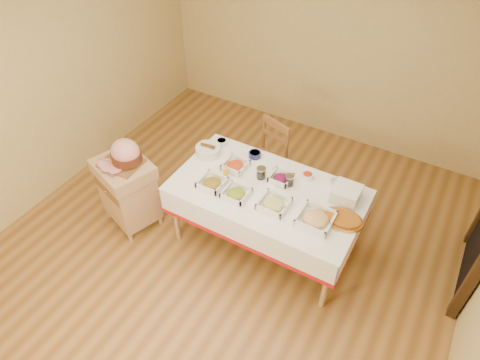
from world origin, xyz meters
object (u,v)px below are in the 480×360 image
(butcher_cart, at_px, (128,189))
(plate_stack, at_px, (346,194))
(preserve_jar_right, at_px, (289,181))
(bread_basket, at_px, (208,150))
(dining_chair, at_px, (265,160))
(mustard_bottle, at_px, (225,173))
(brass_platter, at_px, (343,219))
(ham_on_board, at_px, (125,154))
(preserve_jar_left, at_px, (261,173))
(dining_table, at_px, (267,201))

(butcher_cart, height_order, plate_stack, plate_stack)
(preserve_jar_right, distance_m, bread_basket, 0.93)
(dining_chair, height_order, mustard_bottle, dining_chair)
(dining_chair, xyz_separation_m, plate_stack, (1.05, -0.44, 0.34))
(mustard_bottle, xyz_separation_m, brass_platter, (1.19, 0.03, -0.05))
(plate_stack, bearing_deg, ham_on_board, -162.01)
(preserve_jar_right, xyz_separation_m, bread_basket, (-0.93, 0.00, -0.00))
(butcher_cart, relative_size, brass_platter, 2.18)
(preserve_jar_left, bearing_deg, brass_platter, -9.28)
(mustard_bottle, bearing_deg, brass_platter, 1.56)
(butcher_cart, height_order, preserve_jar_left, preserve_jar_left)
(plate_stack, bearing_deg, bread_basket, -176.76)
(ham_on_board, xyz_separation_m, brass_platter, (2.12, 0.39, -0.15))
(dining_table, distance_m, ham_on_board, 1.47)
(bread_basket, bearing_deg, ham_on_board, -135.20)
(ham_on_board, xyz_separation_m, mustard_bottle, (0.94, 0.36, -0.10))
(brass_platter, bearing_deg, mustard_bottle, -178.44)
(plate_stack, xyz_separation_m, brass_platter, (0.07, -0.28, -0.05))
(bread_basket, bearing_deg, brass_platter, -7.15)
(dining_table, distance_m, preserve_jar_right, 0.31)
(butcher_cart, distance_m, ham_on_board, 0.47)
(dining_table, distance_m, brass_platter, 0.78)
(dining_chair, xyz_separation_m, preserve_jar_left, (0.23, -0.57, 0.33))
(preserve_jar_left, bearing_deg, bread_basket, 175.80)
(dining_chair, distance_m, plate_stack, 1.19)
(preserve_jar_left, distance_m, preserve_jar_right, 0.28)
(butcher_cart, height_order, preserve_jar_right, preserve_jar_right)
(butcher_cart, relative_size, ham_on_board, 1.92)
(preserve_jar_right, relative_size, bread_basket, 0.43)
(dining_table, bearing_deg, bread_basket, 167.85)
(preserve_jar_left, distance_m, brass_platter, 0.90)
(dining_table, relative_size, mustard_bottle, 11.63)
(preserve_jar_left, relative_size, brass_platter, 0.32)
(dining_chair, relative_size, mustard_bottle, 6.03)
(brass_platter, bearing_deg, ham_on_board, -169.60)
(dining_chair, xyz_separation_m, preserve_jar_right, (0.51, -0.52, 0.32))
(butcher_cart, height_order, mustard_bottle, mustard_bottle)
(preserve_jar_right, relative_size, mustard_bottle, 0.72)
(mustard_bottle, distance_m, brass_platter, 1.19)
(preserve_jar_left, distance_m, bread_basket, 0.65)
(ham_on_board, height_order, plate_stack, ham_on_board)
(dining_table, relative_size, butcher_cart, 2.25)
(preserve_jar_left, bearing_deg, preserve_jar_right, 9.44)
(mustard_bottle, bearing_deg, plate_stack, 15.46)
(dining_table, distance_m, plate_stack, 0.76)
(bread_basket, bearing_deg, dining_table, -12.15)
(preserve_jar_right, bearing_deg, dining_table, -131.48)
(preserve_jar_right, relative_size, plate_stack, 0.46)
(dining_table, relative_size, ham_on_board, 4.33)
(plate_stack, bearing_deg, mustard_bottle, -164.54)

